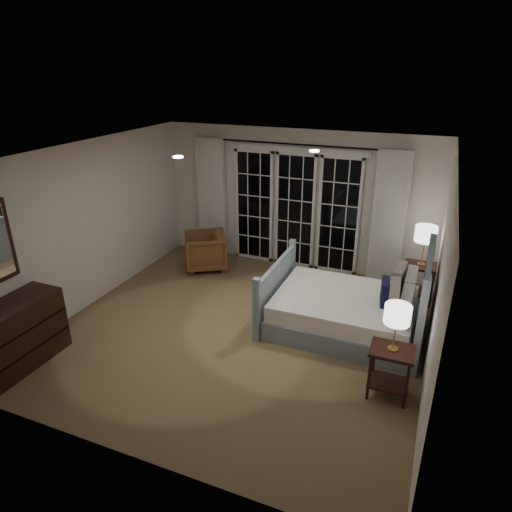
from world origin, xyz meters
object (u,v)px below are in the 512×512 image
at_px(nightstand_left, 390,365).
at_px(lamp_left, 398,315).
at_px(armchair, 205,251).
at_px(bed, 349,310).
at_px(dresser, 16,335).
at_px(lamp_right, 426,234).
at_px(nightstand_right, 419,277).

distance_m(nightstand_left, lamp_left, 0.65).
bearing_deg(armchair, lamp_left, 25.23).
distance_m(bed, dresser, 4.36).
height_order(lamp_right, dresser, lamp_right).
bearing_deg(nightstand_right, lamp_right, 26.57).
bearing_deg(dresser, nightstand_right, 38.99).
height_order(nightstand_left, lamp_right, lamp_right).
height_order(armchair, dresser, dresser).
bearing_deg(dresser, bed, 33.12).
distance_m(bed, lamp_right, 1.73).
distance_m(bed, nightstand_right, 1.52).
height_order(lamp_left, armchair, lamp_left).
distance_m(nightstand_right, lamp_right, 0.72).
bearing_deg(bed, lamp_left, -59.93).
bearing_deg(lamp_left, nightstand_right, 86.92).
bearing_deg(lamp_right, dresser, -141.01).
bearing_deg(lamp_left, nightstand_left, 0.00).
bearing_deg(bed, dresser, -146.88).
xyz_separation_m(bed, lamp_left, (0.71, -1.23, 0.74)).
xyz_separation_m(bed, dresser, (-3.65, -2.38, 0.11)).
bearing_deg(dresser, nightstand_left, 14.78).
relative_size(bed, nightstand_left, 3.39).
height_order(bed, nightstand_left, bed).
distance_m(lamp_left, armchair, 4.36).
distance_m(nightstand_left, nightstand_right, 2.49).
bearing_deg(lamp_right, nightstand_left, -93.08).
xyz_separation_m(lamp_left, armchair, (-3.59, 2.35, -0.72)).
xyz_separation_m(nightstand_left, lamp_left, (0.00, 0.00, 0.65)).
relative_size(bed, lamp_right, 3.34).
relative_size(lamp_right, dresser, 0.52).
distance_m(nightstand_left, lamp_right, 2.60).
bearing_deg(lamp_right, armchair, -177.92).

